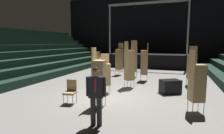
{
  "coord_description": "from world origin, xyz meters",
  "views": [
    {
      "loc": [
        2.8,
        -7.57,
        2.39
      ],
      "look_at": [
        0.26,
        -0.36,
        1.4
      ],
      "focal_mm": 29.88,
      "sensor_mm": 36.0,
      "label": 1
    }
  ],
  "objects_px": {
    "chair_stack_front_right": "(100,64)",
    "chair_stack_rear_right": "(134,59)",
    "chair_stack_mid_right": "(99,78)",
    "chair_stack_mid_left": "(105,74)",
    "chair_stack_mid_centre": "(99,66)",
    "chair_stack_front_left": "(119,59)",
    "stage_riser": "(148,60)",
    "equipment_road_case": "(170,87)",
    "chair_stack_aisle_left": "(129,65)",
    "loose_chair_near_man": "(71,90)",
    "chair_stack_rear_left": "(192,66)",
    "chair_stack_aisle_right": "(197,82)",
    "chair_stack_rear_centre": "(144,62)",
    "man_with_tie": "(96,93)"
  },
  "relations": [
    {
      "from": "stage_riser",
      "to": "chair_stack_rear_left",
      "type": "relative_size",
      "value": 3.45
    },
    {
      "from": "chair_stack_front_left",
      "to": "chair_stack_front_right",
      "type": "distance_m",
      "value": 1.61
    },
    {
      "from": "chair_stack_rear_left",
      "to": "chair_stack_aisle_left",
      "type": "bearing_deg",
      "value": -161.88
    },
    {
      "from": "chair_stack_front_right",
      "to": "loose_chair_near_man",
      "type": "xyz_separation_m",
      "value": [
        1.17,
        -5.77,
        -0.37
      ]
    },
    {
      "from": "stage_riser",
      "to": "equipment_road_case",
      "type": "height_order",
      "value": "stage_riser"
    },
    {
      "from": "chair_stack_aisle_left",
      "to": "chair_stack_aisle_right",
      "type": "distance_m",
      "value": 4.17
    },
    {
      "from": "chair_stack_mid_right",
      "to": "chair_stack_aisle_left",
      "type": "bearing_deg",
      "value": 169.78
    },
    {
      "from": "stage_riser",
      "to": "chair_stack_rear_left",
      "type": "xyz_separation_m",
      "value": [
        3.57,
        -7.49,
        0.38
      ]
    },
    {
      "from": "stage_riser",
      "to": "chair_stack_mid_right",
      "type": "bearing_deg",
      "value": -89.65
    },
    {
      "from": "chair_stack_front_right",
      "to": "chair_stack_mid_centre",
      "type": "distance_m",
      "value": 1.17
    },
    {
      "from": "chair_stack_mid_right",
      "to": "equipment_road_case",
      "type": "relative_size",
      "value": 2.47
    },
    {
      "from": "chair_stack_rear_right",
      "to": "chair_stack_aisle_left",
      "type": "bearing_deg",
      "value": -95.59
    },
    {
      "from": "chair_stack_aisle_left",
      "to": "equipment_road_case",
      "type": "bearing_deg",
      "value": 37.32
    },
    {
      "from": "chair_stack_aisle_left",
      "to": "chair_stack_rear_centre",
      "type": "bearing_deg",
      "value": 127.95
    },
    {
      "from": "chair_stack_mid_centre",
      "to": "equipment_road_case",
      "type": "bearing_deg",
      "value": 52.78
    },
    {
      "from": "chair_stack_front_right",
      "to": "equipment_road_case",
      "type": "xyz_separation_m",
      "value": [
        4.83,
        -2.89,
        -0.58
      ]
    },
    {
      "from": "man_with_tie",
      "to": "loose_chair_near_man",
      "type": "relative_size",
      "value": 1.83
    },
    {
      "from": "chair_stack_front_left",
      "to": "chair_stack_mid_right",
      "type": "distance_m",
      "value": 7.07
    },
    {
      "from": "chair_stack_front_left",
      "to": "chair_stack_mid_centre",
      "type": "bearing_deg",
      "value": 91.46
    },
    {
      "from": "loose_chair_near_man",
      "to": "chair_stack_mid_centre",
      "type": "bearing_deg",
      "value": -89.45
    },
    {
      "from": "chair_stack_aisle_right",
      "to": "chair_stack_rear_left",
      "type": "bearing_deg",
      "value": 156.91
    },
    {
      "from": "stage_riser",
      "to": "chair_stack_mid_left",
      "type": "relative_size",
      "value": 4.07
    },
    {
      "from": "chair_stack_aisle_right",
      "to": "chair_stack_rear_centre",
      "type": "bearing_deg",
      "value": -173.31
    },
    {
      "from": "man_with_tie",
      "to": "chair_stack_rear_right",
      "type": "bearing_deg",
      "value": -100.29
    },
    {
      "from": "loose_chair_near_man",
      "to": "chair_stack_front_right",
      "type": "bearing_deg",
      "value": -87.31
    },
    {
      "from": "man_with_tie",
      "to": "chair_stack_aisle_left",
      "type": "bearing_deg",
      "value": -102.3
    },
    {
      "from": "man_with_tie",
      "to": "chair_stack_mid_centre",
      "type": "height_order",
      "value": "chair_stack_mid_centre"
    },
    {
      "from": "man_with_tie",
      "to": "chair_stack_front_left",
      "type": "distance_m",
      "value": 8.72
    },
    {
      "from": "chair_stack_mid_right",
      "to": "chair_stack_rear_right",
      "type": "xyz_separation_m",
      "value": [
        -0.13,
        6.45,
        0.17
      ]
    },
    {
      "from": "equipment_road_case",
      "to": "stage_riser",
      "type": "bearing_deg",
      "value": 104.85
    },
    {
      "from": "chair_stack_mid_centre",
      "to": "chair_stack_aisle_right",
      "type": "bearing_deg",
      "value": 37.38
    },
    {
      "from": "chair_stack_rear_left",
      "to": "chair_stack_mid_left",
      "type": "bearing_deg",
      "value": -150.3
    },
    {
      "from": "chair_stack_front_right",
      "to": "chair_stack_aisle_left",
      "type": "xyz_separation_m",
      "value": [
        2.69,
        -2.36,
        0.34
      ]
    },
    {
      "from": "chair_stack_rear_centre",
      "to": "chair_stack_mid_right",
      "type": "bearing_deg",
      "value": 162.96
    },
    {
      "from": "chair_stack_mid_left",
      "to": "chair_stack_mid_centre",
      "type": "bearing_deg",
      "value": -90.59
    },
    {
      "from": "stage_riser",
      "to": "chair_stack_rear_right",
      "type": "height_order",
      "value": "stage_riser"
    },
    {
      "from": "chair_stack_aisle_left",
      "to": "loose_chair_near_man",
      "type": "bearing_deg",
      "value": -63.04
    },
    {
      "from": "chair_stack_mid_right",
      "to": "chair_stack_rear_centre",
      "type": "xyz_separation_m",
      "value": [
        0.78,
        5.37,
        0.08
      ]
    },
    {
      "from": "chair_stack_front_left",
      "to": "chair_stack_front_right",
      "type": "bearing_deg",
      "value": 66.25
    },
    {
      "from": "chair_stack_rear_left",
      "to": "man_with_tie",
      "type": "bearing_deg",
      "value": -122.14
    },
    {
      "from": "chair_stack_mid_right",
      "to": "chair_stack_rear_centre",
      "type": "distance_m",
      "value": 5.43
    },
    {
      "from": "chair_stack_mid_centre",
      "to": "chair_stack_aisle_right",
      "type": "relative_size",
      "value": 0.84
    },
    {
      "from": "chair_stack_mid_centre",
      "to": "chair_stack_front_left",
      "type": "bearing_deg",
      "value": 149.76
    },
    {
      "from": "man_with_tie",
      "to": "chair_stack_aisle_right",
      "type": "xyz_separation_m",
      "value": [
        2.8,
        2.11,
        0.09
      ]
    },
    {
      "from": "chair_stack_mid_centre",
      "to": "chair_stack_aisle_left",
      "type": "relative_size",
      "value": 0.73
    },
    {
      "from": "chair_stack_front_right",
      "to": "chair_stack_rear_right",
      "type": "distance_m",
      "value": 2.38
    },
    {
      "from": "loose_chair_near_man",
      "to": "chair_stack_aisle_left",
      "type": "bearing_deg",
      "value": -122.78
    },
    {
      "from": "chair_stack_rear_left",
      "to": "chair_stack_aisle_left",
      "type": "relative_size",
      "value": 0.9
    },
    {
      "from": "chair_stack_front_left",
      "to": "chair_stack_mid_right",
      "type": "relative_size",
      "value": 1.08
    },
    {
      "from": "chair_stack_mid_centre",
      "to": "chair_stack_rear_left",
      "type": "bearing_deg",
      "value": 77.82
    }
  ]
}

